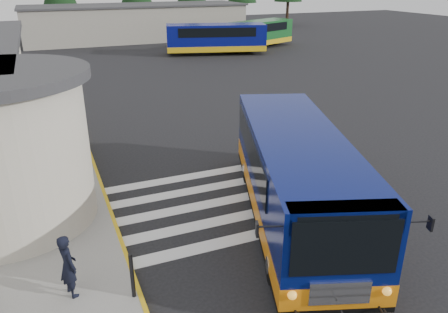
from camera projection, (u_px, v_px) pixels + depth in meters
name	position (u px, v px, depth m)	size (l,w,h in m)	color
ground	(220.00, 191.00, 16.31)	(140.00, 140.00, 0.00)	black
curb_strip	(94.00, 166.00, 18.24)	(0.12, 34.00, 0.16)	gold
crosswalk	(215.00, 203.00, 15.44)	(8.00, 5.35, 0.01)	silver
depot_building	(136.00, 22.00, 53.40)	(26.40, 8.40, 4.20)	gray
transit_bus	(295.00, 179.00, 13.97)	(6.24, 10.73, 2.96)	#071258
pedestrian_a	(68.00, 266.00, 10.51)	(0.61, 0.40, 1.67)	black
bollard	(132.00, 276.00, 10.51)	(0.10, 0.10, 1.23)	black
far_bus_a	(216.00, 38.00, 43.81)	(10.22, 5.23, 2.54)	#080E63
far_bus_b	(257.00, 33.00, 47.77)	(9.77, 6.18, 2.45)	#165522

